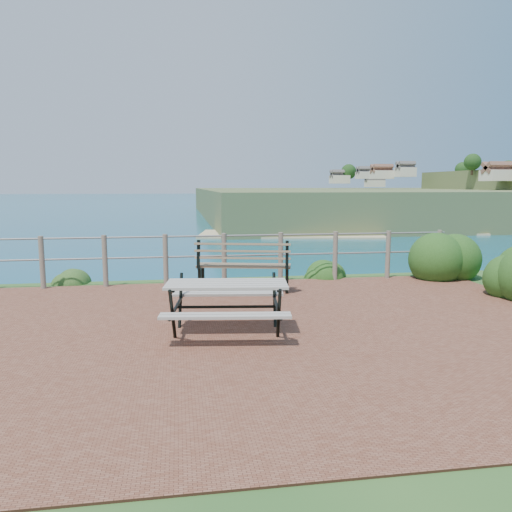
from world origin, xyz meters
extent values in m
cube|color=brown|center=(0.00, 0.00, 0.00)|extent=(10.00, 7.00, 0.12)
plane|color=#156F80|center=(0.00, 200.00, 0.00)|extent=(1200.00, 1200.00, 0.00)
cylinder|color=#6B5B4C|center=(-3.45, 3.35, 0.52)|extent=(0.10, 0.10, 1.00)
cylinder|color=#6B5B4C|center=(-2.30, 3.35, 0.52)|extent=(0.10, 0.10, 1.00)
cylinder|color=#6B5B4C|center=(-1.15, 3.35, 0.52)|extent=(0.10, 0.10, 1.00)
cylinder|color=#6B5B4C|center=(0.00, 3.35, 0.52)|extent=(0.10, 0.10, 1.00)
cylinder|color=#6B5B4C|center=(1.15, 3.35, 0.52)|extent=(0.10, 0.10, 1.00)
cylinder|color=#6B5B4C|center=(2.30, 3.35, 0.52)|extent=(0.10, 0.10, 1.00)
cylinder|color=#6B5B4C|center=(3.45, 3.35, 0.52)|extent=(0.10, 0.10, 1.00)
cylinder|color=#6B5B4C|center=(4.60, 3.35, 0.52)|extent=(0.10, 0.10, 1.00)
cylinder|color=slate|center=(0.00, 3.35, 0.97)|extent=(9.40, 0.04, 0.04)
cylinder|color=slate|center=(0.00, 3.35, 0.57)|extent=(9.40, 0.04, 0.04)
cube|color=#4B5E2F|center=(140.00, 210.00, -6.00)|extent=(260.00, 180.00, 12.00)
cube|color=gray|center=(-0.28, -0.02, 0.67)|extent=(1.66, 0.85, 0.04)
cube|color=gray|center=(-0.28, -0.02, 0.41)|extent=(1.61, 0.43, 0.04)
cube|color=gray|center=(-0.28, -0.02, 0.41)|extent=(1.61, 0.43, 0.04)
cylinder|color=black|center=(-0.28, -0.02, 0.36)|extent=(1.36, 0.21, 0.04)
cube|color=brown|center=(0.29, 2.54, 0.49)|extent=(1.78, 0.81, 0.04)
cube|color=brown|center=(0.29, 2.54, 0.80)|extent=(1.71, 0.52, 0.39)
cube|color=black|center=(0.29, 2.54, 0.26)|extent=(0.07, 0.08, 0.47)
cube|color=black|center=(0.29, 2.54, 0.26)|extent=(0.07, 0.08, 0.47)
cube|color=black|center=(0.29, 2.54, 0.26)|extent=(0.07, 0.08, 0.47)
cube|color=black|center=(0.29, 2.54, 0.26)|extent=(0.07, 0.08, 0.47)
ellipsoid|color=#1D3D12|center=(4.74, 3.16, 0.00)|extent=(1.25, 1.25, 1.78)
ellipsoid|color=#294E1D|center=(-3.09, 4.02, 0.00)|extent=(0.73, 0.73, 0.45)
ellipsoid|color=#1D3D12|center=(2.16, 3.79, 0.00)|extent=(0.76, 0.76, 0.49)
camera|label=1|loc=(-0.89, -6.46, 1.97)|focal=35.00mm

